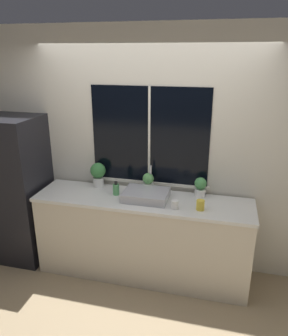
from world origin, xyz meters
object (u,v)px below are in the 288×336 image
at_px(potted_plant_center, 148,182).
at_px(mug_white, 175,205).
at_px(potted_plant_right, 200,187).
at_px(mug_yellow, 200,205).
at_px(refrigerator, 16,190).
at_px(sink, 146,195).
at_px(potted_plant_left, 98,173).
at_px(soap_bottle, 116,189).

height_order(potted_plant_center, mug_white, potted_plant_center).
distance_m(potted_plant_right, mug_white, 0.42).
bearing_deg(mug_yellow, refrigerator, 176.73).
bearing_deg(mug_white, potted_plant_right, 58.80).
relative_size(refrigerator, potted_plant_right, 8.05).
xyz_separation_m(sink, mug_yellow, (0.58, -0.12, 0.00)).
relative_size(potted_plant_left, soap_bottle, 1.84).
xyz_separation_m(refrigerator, potted_plant_left, (0.97, 0.20, 0.23)).
bearing_deg(soap_bottle, potted_plant_left, 147.26).
relative_size(refrigerator, sink, 3.71).
distance_m(refrigerator, mug_yellow, 2.18).
bearing_deg(potted_plant_right, refrigerator, -174.74).
bearing_deg(potted_plant_right, sink, -159.95).
height_order(potted_plant_right, soap_bottle, potted_plant_right).
distance_m(sink, mug_yellow, 0.59).
height_order(sink, potted_plant_left, sink).
xyz_separation_m(potted_plant_right, mug_yellow, (0.03, -0.32, -0.06)).
bearing_deg(sink, mug_yellow, -11.58).
xyz_separation_m(sink, potted_plant_right, (0.55, 0.20, 0.07)).
relative_size(mug_white, mug_yellow, 0.88).
distance_m(potted_plant_right, soap_bottle, 0.91).
bearing_deg(mug_yellow, sink, 168.42).
height_order(potted_plant_right, mug_yellow, potted_plant_right).
height_order(mug_white, mug_yellow, mug_yellow).
distance_m(refrigerator, mug_white, 1.93).
distance_m(refrigerator, potted_plant_center, 1.58).
bearing_deg(refrigerator, potted_plant_left, 11.49).
xyz_separation_m(soap_bottle, mug_yellow, (0.93, -0.14, -0.01)).
bearing_deg(mug_white, mug_yellow, 8.60).
bearing_deg(potted_plant_left, refrigerator, -168.51).
relative_size(soap_bottle, mug_white, 1.71).
distance_m(potted_plant_right, mug_yellow, 0.33).
bearing_deg(potted_plant_left, mug_yellow, -14.95).
bearing_deg(potted_plant_center, sink, -83.15).
xyz_separation_m(refrigerator, mug_white, (1.92, -0.16, 0.11)).
relative_size(sink, potted_plant_right, 2.17).
distance_m(sink, potted_plant_center, 0.21).
height_order(refrigerator, soap_bottle, refrigerator).
xyz_separation_m(potted_plant_left, potted_plant_right, (1.17, 0.00, -0.05)).
bearing_deg(refrigerator, mug_yellow, -3.27).
relative_size(sink, potted_plant_left, 1.66).
height_order(sink, mug_yellow, sink).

